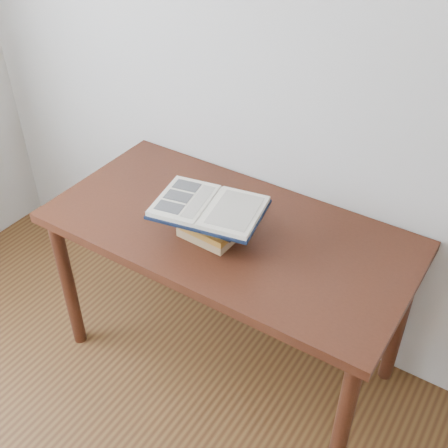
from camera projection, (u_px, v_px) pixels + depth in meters
The scene contains 3 objects.
desk at pixel (228, 247), 2.25m from camera, with size 1.44×0.72×0.77m.
book_stack at pixel (211, 221), 2.11m from camera, with size 0.25×0.18×0.13m.
open_book at pixel (209, 207), 2.05m from camera, with size 0.44×0.34×0.03m.
Camera 1 is at (0.84, -0.08, 2.12)m, focal length 45.00 mm.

